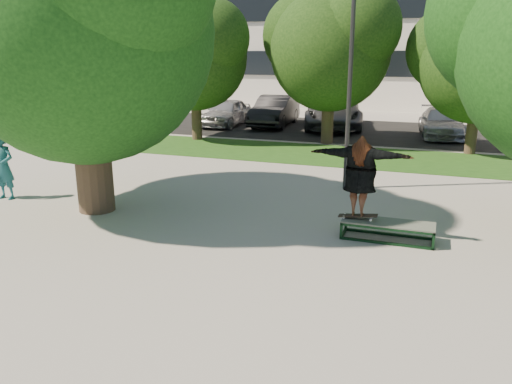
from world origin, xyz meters
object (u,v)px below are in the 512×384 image
at_px(tree_left, 80,15).
at_px(car_grey, 333,112).
at_px(car_dark, 275,111).
at_px(bystander, 3,166).
at_px(car_silver_a, 226,112).
at_px(grind_box, 387,231).
at_px(car_silver_b, 442,123).
at_px(lamppost, 350,72).

xyz_separation_m(tree_left, car_grey, (2.64, 15.41, -3.62)).
height_order(tree_left, car_grey, tree_left).
bearing_deg(car_dark, bystander, -101.93).
xyz_separation_m(car_silver_a, car_grey, (5.33, 1.11, 0.11)).
relative_size(grind_box, car_silver_b, 0.41).
distance_m(grind_box, car_silver_b, 14.14).
bearing_deg(car_silver_b, grind_box, -100.23).
height_order(bystander, car_dark, bystander).
xyz_separation_m(bystander, car_dark, (2.38, 15.14, -0.08)).
bearing_deg(lamppost, bystander, -153.65).
distance_m(tree_left, grind_box, 8.01).
xyz_separation_m(grind_box, car_grey, (-4.15, 15.18, 0.62)).
bearing_deg(grind_box, tree_left, -178.13).
relative_size(tree_left, car_dark, 1.52).
xyz_separation_m(car_silver_a, car_dark, (2.36, 0.79, 0.08)).
height_order(grind_box, car_grey, car_grey).
xyz_separation_m(car_dark, car_silver_b, (8.08, -0.76, -0.14)).
height_order(car_dark, car_grey, car_grey).
bearing_deg(car_silver_b, car_silver_a, 173.84).
xyz_separation_m(tree_left, bystander, (-2.71, -0.06, -3.57)).
bearing_deg(car_silver_a, car_silver_b, -0.27).
distance_m(tree_left, lamppost, 6.70).
relative_size(car_dark, car_grey, 0.81).
bearing_deg(car_silver_a, bystander, -90.50).
xyz_separation_m(lamppost, car_silver_b, (2.47, 10.41, -2.52)).
xyz_separation_m(tree_left, grind_box, (6.79, 0.22, -4.23)).
bearing_deg(car_grey, bystander, -120.79).
relative_size(tree_left, car_silver_b, 1.63).
bearing_deg(car_grey, lamppost, -88.73).
relative_size(tree_left, grind_box, 3.95).
bearing_deg(car_dark, lamppost, -66.30).
bearing_deg(car_silver_b, car_grey, 161.70).
bearing_deg(car_grey, car_silver_b, -23.70).
bearing_deg(car_dark, grind_box, -67.39).
relative_size(tree_left, car_grey, 1.23).
bearing_deg(grind_box, car_dark, 115.60).
height_order(lamppost, car_grey, lamppost).
height_order(lamppost, car_silver_b, lamppost).
distance_m(car_grey, car_silver_b, 5.23).
distance_m(car_silver_a, car_dark, 2.49).
bearing_deg(tree_left, grind_box, 1.87).
distance_m(tree_left, car_grey, 16.04).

